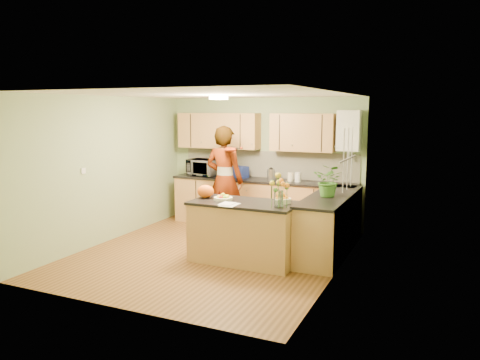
% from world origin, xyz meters
% --- Properties ---
extents(floor, '(4.50, 4.50, 0.00)m').
position_xyz_m(floor, '(0.00, 0.00, 0.00)').
color(floor, brown).
rests_on(floor, ground).
extents(ceiling, '(4.00, 4.50, 0.02)m').
position_xyz_m(ceiling, '(0.00, 0.00, 2.50)').
color(ceiling, white).
rests_on(ceiling, wall_back).
extents(wall_back, '(4.00, 0.02, 2.50)m').
position_xyz_m(wall_back, '(0.00, 2.25, 1.25)').
color(wall_back, '#91A777').
rests_on(wall_back, floor).
extents(wall_front, '(4.00, 0.02, 2.50)m').
position_xyz_m(wall_front, '(0.00, -2.25, 1.25)').
color(wall_front, '#91A777').
rests_on(wall_front, floor).
extents(wall_left, '(0.02, 4.50, 2.50)m').
position_xyz_m(wall_left, '(-2.00, 0.00, 1.25)').
color(wall_left, '#91A777').
rests_on(wall_left, floor).
extents(wall_right, '(0.02, 4.50, 2.50)m').
position_xyz_m(wall_right, '(2.00, 0.00, 1.25)').
color(wall_right, '#91A777').
rests_on(wall_right, floor).
extents(back_counter, '(3.64, 0.62, 0.94)m').
position_xyz_m(back_counter, '(0.10, 1.95, 0.47)').
color(back_counter, '#B28547').
rests_on(back_counter, floor).
extents(right_counter, '(0.62, 2.24, 0.94)m').
position_xyz_m(right_counter, '(1.70, 0.85, 0.47)').
color(right_counter, '#B28547').
rests_on(right_counter, floor).
extents(splashback, '(3.60, 0.02, 0.52)m').
position_xyz_m(splashback, '(0.10, 2.23, 1.20)').
color(splashback, silver).
rests_on(splashback, back_counter).
extents(upper_cabinets, '(3.20, 0.34, 0.70)m').
position_xyz_m(upper_cabinets, '(-0.18, 2.08, 1.85)').
color(upper_cabinets, '#B28547').
rests_on(upper_cabinets, wall_back).
extents(boiler, '(0.40, 0.30, 0.86)m').
position_xyz_m(boiler, '(1.70, 2.09, 1.90)').
color(boiler, white).
rests_on(boiler, wall_back).
extents(window_right, '(0.01, 1.30, 1.05)m').
position_xyz_m(window_right, '(1.99, 0.60, 1.55)').
color(window_right, white).
rests_on(window_right, wall_right).
extents(light_switch, '(0.02, 0.09, 0.09)m').
position_xyz_m(light_switch, '(-1.99, -0.60, 1.30)').
color(light_switch, white).
rests_on(light_switch, wall_left).
extents(ceiling_lamp, '(0.30, 0.30, 0.07)m').
position_xyz_m(ceiling_lamp, '(0.00, 0.30, 2.46)').
color(ceiling_lamp, '#FFEABF').
rests_on(ceiling_lamp, ceiling).
extents(peninsula_island, '(1.60, 0.82, 0.92)m').
position_xyz_m(peninsula_island, '(0.61, -0.09, 0.46)').
color(peninsula_island, '#B28547').
rests_on(peninsula_island, floor).
extents(fruit_dish, '(0.29, 0.29, 0.10)m').
position_xyz_m(fruit_dish, '(0.26, -0.09, 0.96)').
color(fruit_dish, beige).
rests_on(fruit_dish, peninsula_island).
extents(orange_bowl, '(0.25, 0.25, 0.14)m').
position_xyz_m(orange_bowl, '(1.16, 0.06, 0.98)').
color(orange_bowl, beige).
rests_on(orange_bowl, peninsula_island).
extents(flower_vase, '(0.29, 0.29, 0.54)m').
position_xyz_m(flower_vase, '(1.21, -0.27, 1.27)').
color(flower_vase, silver).
rests_on(flower_vase, peninsula_island).
extents(orange_bag, '(0.28, 0.24, 0.20)m').
position_xyz_m(orange_bag, '(-0.06, -0.04, 1.02)').
color(orange_bag, '#E25C12').
rests_on(orange_bag, peninsula_island).
extents(papers, '(0.22, 0.31, 0.01)m').
position_xyz_m(papers, '(0.51, -0.39, 0.92)').
color(papers, white).
rests_on(papers, peninsula_island).
extents(violinist, '(0.75, 0.51, 1.99)m').
position_xyz_m(violinist, '(-0.34, 1.18, 0.99)').
color(violinist, '#EDBC91').
rests_on(violinist, floor).
extents(violin, '(0.60, 0.52, 0.15)m').
position_xyz_m(violin, '(-0.14, 0.96, 1.59)').
color(violin, '#521A05').
rests_on(violin, violinist).
extents(microwave, '(0.65, 0.48, 0.33)m').
position_xyz_m(microwave, '(-1.19, 1.94, 1.11)').
color(microwave, white).
rests_on(microwave, back_counter).
extents(blue_box, '(0.32, 0.27, 0.22)m').
position_xyz_m(blue_box, '(-0.38, 1.99, 1.05)').
color(blue_box, navy).
rests_on(blue_box, back_counter).
extents(kettle, '(0.15, 0.15, 0.28)m').
position_xyz_m(kettle, '(0.29, 1.92, 1.06)').
color(kettle, '#AEAEB3').
rests_on(kettle, back_counter).
extents(jar_cream, '(0.12, 0.12, 0.17)m').
position_xyz_m(jar_cream, '(0.67, 1.95, 1.02)').
color(jar_cream, beige).
rests_on(jar_cream, back_counter).
extents(jar_white, '(0.15, 0.15, 0.18)m').
position_xyz_m(jar_white, '(0.82, 1.92, 1.03)').
color(jar_white, white).
rests_on(jar_white, back_counter).
extents(potted_plant, '(0.51, 0.45, 0.50)m').
position_xyz_m(potted_plant, '(1.70, 0.69, 1.19)').
color(potted_plant, '#3B7426').
rests_on(potted_plant, right_counter).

